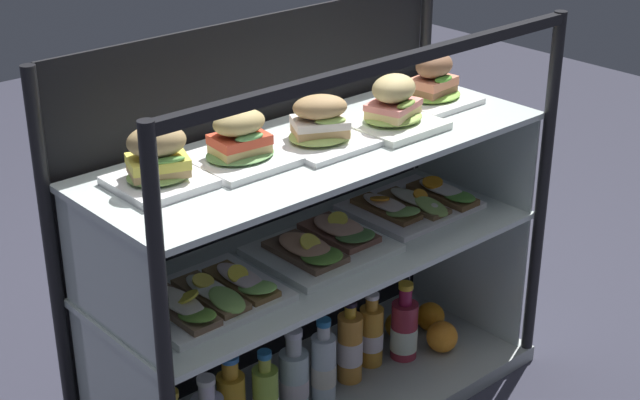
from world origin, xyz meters
TOP-DOWN VIEW (x-y plane):
  - case_frame at (0.00, 0.13)m, footprint 1.12×0.43m
  - riser_lower_tier at (0.00, 0.00)m, footprint 1.06×0.37m
  - shelf_lower_glass at (0.00, 0.00)m, footprint 1.08×0.39m
  - riser_upper_tier at (0.00, 0.00)m, footprint 1.06×0.37m
  - shelf_upper_glass at (0.00, 0.00)m, footprint 1.08×0.39m
  - plated_roll_sandwich_far_left at (-0.38, 0.04)m, footprint 0.17×0.17m
  - plated_roll_sandwich_right_of_center at (-0.19, 0.03)m, footprint 0.19×0.19m
  - plated_roll_sandwich_left_of_center at (0.00, 0.00)m, footprint 0.19×0.19m
  - plated_roll_sandwich_mid_left at (0.19, -0.03)m, footprint 0.19×0.19m
  - plated_roll_sandwich_mid_right at (0.39, 0.03)m, footprint 0.18×0.18m
  - open_sandwich_tray_left_of_center at (-0.32, -0.03)m, footprint 0.30×0.25m
  - open_sandwich_tray_far_right at (0.00, -0.01)m, footprint 0.30×0.24m
  - open_sandwich_tray_far_left at (0.33, 0.01)m, footprint 0.30×0.25m
  - juice_bottle_front_middle at (-0.18, -0.02)m, footprint 0.06×0.06m
  - juice_bottle_back_left at (-0.07, 0.01)m, footprint 0.07×0.07m
  - juice_bottle_front_second at (0.00, -0.01)m, footprint 0.06×0.06m
  - juice_bottle_front_right_end at (0.10, -0.00)m, footprint 0.06×0.06m
  - juice_bottle_front_fourth at (0.19, 0.02)m, footprint 0.06×0.06m
  - juice_bottle_back_center at (0.27, -0.02)m, footprint 0.07×0.07m
  - orange_fruit_beside_bottles at (0.42, 0.02)m, footprint 0.08×0.08m
  - orange_fruit_near_left_post at (0.36, -0.07)m, footprint 0.08×0.08m
  - orange_fruit_rolled_forward at (0.33, 0.05)m, footprint 0.07×0.07m

SIDE VIEW (x-z plane):
  - orange_fruit_rolled_forward at x=0.33m, z-range 0.04..0.11m
  - orange_fruit_beside_bottles at x=0.42m, z-range 0.04..0.12m
  - orange_fruit_near_left_post at x=0.36m, z-range 0.04..0.12m
  - juice_bottle_back_left at x=-0.07m, z-range 0.01..0.22m
  - juice_bottle_back_center at x=0.27m, z-range 0.01..0.22m
  - juice_bottle_front_middle at x=-0.18m, z-range 0.02..0.22m
  - juice_bottle_front_fourth at x=0.19m, z-range 0.02..0.22m
  - juice_bottle_front_second at x=0.00m, z-range 0.02..0.23m
  - juice_bottle_front_right_end at x=0.10m, z-range 0.02..0.24m
  - riser_lower_tier at x=0.00m, z-range 0.04..0.41m
  - shelf_lower_glass at x=0.00m, z-range 0.41..0.43m
  - open_sandwich_tray_far_left at x=0.33m, z-range 0.42..0.47m
  - open_sandwich_tray_left_of_center at x=-0.32m, z-range 0.42..0.48m
  - open_sandwich_tray_far_right at x=0.00m, z-range 0.42..0.48m
  - case_frame at x=0.00m, z-range 0.04..0.97m
  - riser_upper_tier at x=0.00m, z-range 0.43..0.67m
  - shelf_upper_glass at x=0.00m, z-range 0.67..0.69m
  - plated_roll_sandwich_left_of_center at x=0.00m, z-range 0.67..0.79m
  - plated_roll_sandwich_right_of_center at x=-0.19m, z-range 0.67..0.79m
  - plated_roll_sandwich_mid_right at x=0.39m, z-range 0.67..0.79m
  - plated_roll_sandwich_mid_left at x=0.19m, z-range 0.67..0.80m
  - plated_roll_sandwich_far_left at x=-0.38m, z-range 0.67..0.80m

